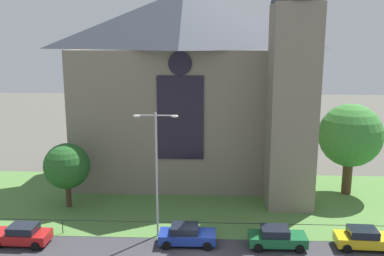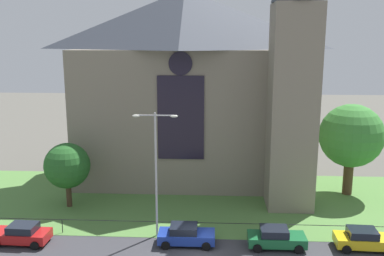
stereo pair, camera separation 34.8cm
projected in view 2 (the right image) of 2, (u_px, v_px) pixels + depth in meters
The scene contains 11 objects.
ground at pixel (202, 200), 40.34m from camera, with size 160.00×160.00×0.00m, color #56544C.
grass_verge at pixel (201, 208), 38.38m from camera, with size 120.00×20.00×0.01m, color #517F3D.
church_building at pixel (192, 85), 44.77m from camera, with size 23.20×16.20×26.00m.
iron_railing at pixel (172, 223), 32.91m from camera, with size 34.98×0.07×1.13m.
tree_left_near at pixel (67, 166), 38.11m from camera, with size 4.10×4.10×5.92m.
tree_right_far at pixel (351, 136), 40.83m from camera, with size 6.11×6.11×8.96m.
streetlamp_near at pixel (156, 161), 31.84m from camera, with size 3.37×0.26×9.72m.
parked_car_red at pixel (21, 234), 31.67m from camera, with size 4.26×2.14×1.51m.
parked_car_blue at pixel (186, 235), 31.52m from camera, with size 4.21×2.05×1.51m.
parked_car_green at pixel (276, 238), 31.07m from camera, with size 4.20×2.03×1.51m.
parked_car_yellow at pixel (364, 239), 30.84m from camera, with size 4.28×2.18×1.51m.
Camera 2 is at (1.09, -28.07, 14.99)m, focal length 39.72 mm.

